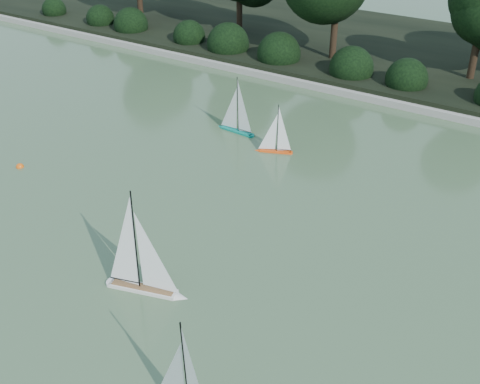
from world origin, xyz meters
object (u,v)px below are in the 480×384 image
(sailboat_orange, at_px, (273,144))
(sailboat_teal, at_px, (234,122))
(sailboat_white_b, at_px, (148,276))
(race_buoy, at_px, (20,167))

(sailboat_orange, relative_size, sailboat_teal, 0.80)
(sailboat_white_b, bearing_deg, sailboat_orange, 99.96)
(sailboat_teal, distance_m, race_buoy, 4.92)
(sailboat_white_b, relative_size, sailboat_orange, 1.57)
(race_buoy, bearing_deg, sailboat_orange, 41.44)
(sailboat_white_b, height_order, sailboat_orange, sailboat_white_b)
(sailboat_white_b, xyz_separation_m, race_buoy, (-5.00, 1.57, -0.29))
(sailboat_orange, bearing_deg, sailboat_white_b, -80.04)
(sailboat_orange, distance_m, sailboat_teal, 1.41)
(sailboat_teal, bearing_deg, race_buoy, -124.20)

